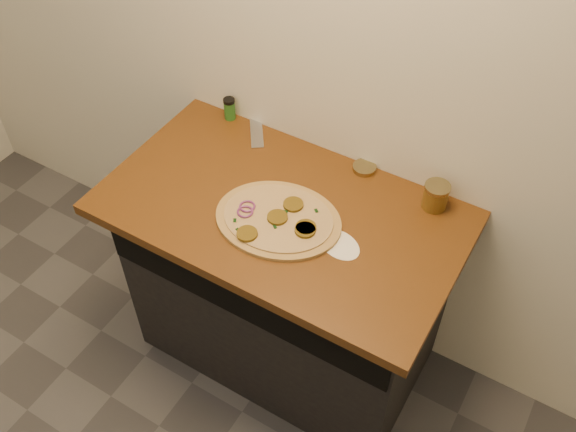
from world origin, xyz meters
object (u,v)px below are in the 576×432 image
Objects in this scene: chefs_knife at (255,113)px; spice_shaker at (230,109)px; pizza at (278,219)px; salsa_jar at (436,196)px.

spice_shaker is at bearing -134.60° from chefs_knife.
spice_shaker reaches higher than chefs_knife.
spice_shaker is (-0.07, -0.07, 0.04)m from chefs_knife.
spice_shaker is at bearing 140.16° from pizza.
salsa_jar is (0.77, -0.11, 0.04)m from chefs_knife.
spice_shaker is at bearing 177.15° from salsa_jar.
pizza is 0.52m from salsa_jar.
salsa_jar is 0.84m from spice_shaker.
salsa_jar reaches higher than spice_shaker.
pizza is at bearing -49.71° from chefs_knife.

